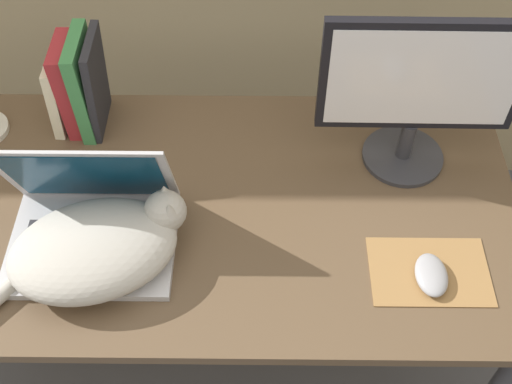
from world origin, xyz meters
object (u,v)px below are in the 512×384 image
(external_monitor, at_px, (420,91))
(book_row, at_px, (78,86))
(computer_mouse, at_px, (431,275))
(cat, at_px, (98,247))
(laptop, at_px, (91,223))

(external_monitor, relative_size, book_row, 1.72)
(computer_mouse, bearing_deg, book_row, 150.14)
(cat, bearing_deg, computer_mouse, -2.78)
(external_monitor, bearing_deg, laptop, -161.17)
(cat, distance_m, book_row, 0.44)
(cat, distance_m, external_monitor, 0.77)
(laptop, distance_m, book_row, 0.37)
(computer_mouse, xyz_separation_m, book_row, (-0.80, 0.46, 0.10))
(laptop, distance_m, computer_mouse, 0.73)
(laptop, xyz_separation_m, computer_mouse, (0.72, -0.10, -0.03))
(cat, relative_size, book_row, 1.70)
(cat, bearing_deg, book_row, 104.00)
(laptop, height_order, book_row, laptop)
(book_row, bearing_deg, external_monitor, -8.42)
(laptop, distance_m, external_monitor, 0.77)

